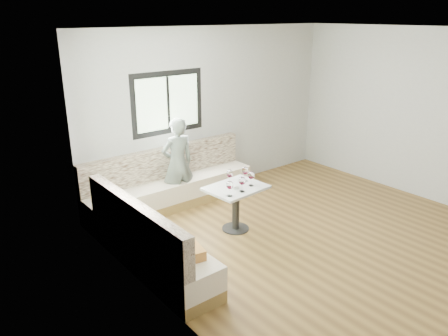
% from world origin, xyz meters
% --- Properties ---
extents(room, '(5.01, 5.01, 2.81)m').
position_xyz_m(room, '(-0.08, 0.08, 1.41)').
color(room, brown).
rests_on(room, ground).
extents(banquette, '(2.90, 2.80, 0.95)m').
position_xyz_m(banquette, '(-1.59, 1.62, 0.33)').
color(banquette, olive).
rests_on(banquette, ground).
extents(table, '(0.86, 0.69, 0.67)m').
position_xyz_m(table, '(-0.77, 0.97, 0.50)').
color(table, black).
rests_on(table, ground).
extents(person, '(0.57, 0.40, 1.48)m').
position_xyz_m(person, '(-0.97, 2.15, 0.74)').
color(person, '#586259').
rests_on(person, ground).
extents(olive_ramekin, '(0.11, 0.11, 0.05)m').
position_xyz_m(olive_ramekin, '(-0.82, 0.94, 0.69)').
color(olive_ramekin, white).
rests_on(olive_ramekin, table).
extents(wine_glass_a, '(0.10, 0.10, 0.22)m').
position_xyz_m(wine_glass_a, '(-1.05, 0.76, 0.82)').
color(wine_glass_a, white).
rests_on(wine_glass_a, table).
extents(wine_glass_b, '(0.10, 0.10, 0.22)m').
position_xyz_m(wine_glass_b, '(-0.82, 0.78, 0.82)').
color(wine_glass_b, white).
rests_on(wine_glass_b, table).
extents(wine_glass_c, '(0.10, 0.10, 0.22)m').
position_xyz_m(wine_glass_c, '(-0.57, 0.86, 0.82)').
color(wine_glass_c, white).
rests_on(wine_glass_c, table).
extents(wine_glass_d, '(0.10, 0.10, 0.22)m').
position_xyz_m(wine_glass_d, '(-0.77, 1.11, 0.82)').
color(wine_glass_d, white).
rests_on(wine_glass_d, table).
extents(wine_glass_e, '(0.10, 0.10, 0.22)m').
position_xyz_m(wine_glass_e, '(-0.52, 1.06, 0.82)').
color(wine_glass_e, white).
rests_on(wine_glass_e, table).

